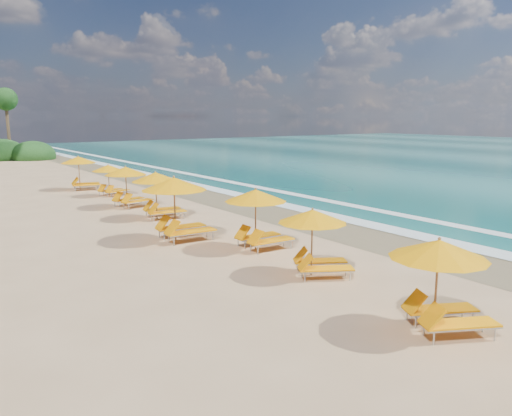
# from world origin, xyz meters

# --- Properties ---
(ground) EXTENTS (160.00, 160.00, 0.00)m
(ground) POSITION_xyz_m (0.00, 0.00, 0.00)
(ground) COLOR tan
(ground) RESTS_ON ground
(wet_sand) EXTENTS (4.00, 160.00, 0.01)m
(wet_sand) POSITION_xyz_m (4.00, 0.00, 0.01)
(wet_sand) COLOR olive
(wet_sand) RESTS_ON ground
(surf_foam) EXTENTS (4.00, 160.00, 0.01)m
(surf_foam) POSITION_xyz_m (6.70, 0.00, 0.03)
(surf_foam) COLOR white
(surf_foam) RESTS_ON ground
(station_2) EXTENTS (2.97, 2.97, 2.24)m
(station_2) POSITION_xyz_m (-1.89, -9.87, 1.25)
(station_2) COLOR olive
(station_2) RESTS_ON ground
(station_3) EXTENTS (2.90, 2.90, 2.15)m
(station_3) POSITION_xyz_m (-1.42, -5.18, 1.20)
(station_3) COLOR olive
(station_3) RESTS_ON ground
(station_4) EXTENTS (2.57, 2.39, 2.32)m
(station_4) POSITION_xyz_m (-0.97, -1.57, 1.30)
(station_4) COLOR olive
(station_4) RESTS_ON ground
(station_5) EXTENTS (2.93, 2.74, 2.60)m
(station_5) POSITION_xyz_m (-2.76, 1.38, 1.46)
(station_5) COLOR olive
(station_5) RESTS_ON ground
(station_6) EXTENTS (2.73, 2.59, 2.31)m
(station_6) POSITION_xyz_m (-1.55, 5.78, 1.30)
(station_6) COLOR olive
(station_6) RESTS_ON ground
(station_7) EXTENTS (2.77, 2.66, 2.28)m
(station_7) POSITION_xyz_m (-1.60, 9.56, 1.28)
(station_7) COLOR olive
(station_7) RESTS_ON ground
(station_8) EXTENTS (2.53, 2.46, 2.00)m
(station_8) POSITION_xyz_m (-1.05, 13.91, 1.12)
(station_8) COLOR olive
(station_8) RESTS_ON ground
(station_9) EXTENTS (2.82, 2.71, 2.31)m
(station_9) POSITION_xyz_m (-1.68, 17.65, 1.30)
(station_9) COLOR olive
(station_9) RESTS_ON ground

